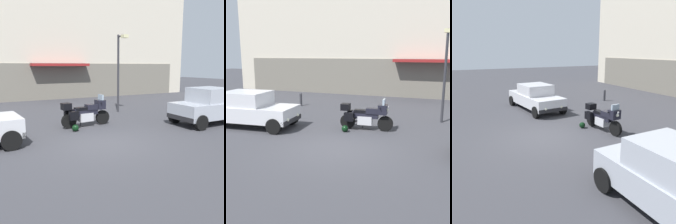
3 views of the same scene
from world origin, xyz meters
The scene contains 6 objects.
ground_plane centered at (0.00, 0.00, 0.00)m, with size 80.00×80.00×0.00m, color #38383D.
building_facade_rear centered at (0.00, 13.65, 6.03)m, with size 28.45×3.40×12.15m.
motorcycle centered at (0.30, 2.65, 0.62)m, with size 2.26×0.81×1.36m.
helmet centered at (-0.38, 2.00, 0.14)m, with size 0.28×0.28×0.28m, color black.
car_hatchback_near centered at (5.67, 0.66, 0.81)m, with size 3.90×1.85×1.64m.
streetlamp_curbside centered at (3.30, 5.08, 2.65)m, with size 0.28×0.94×4.29m.
Camera 1 is at (-3.64, -7.73, 2.61)m, focal length 41.53 mm.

